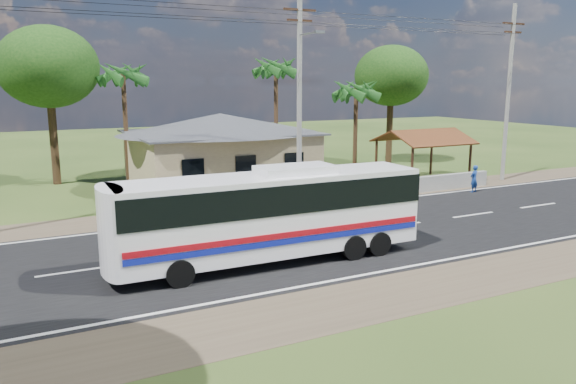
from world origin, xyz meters
name	(u,v)px	position (x,y,z in m)	size (l,w,h in m)	color
ground	(309,239)	(0.00, 0.00, 0.00)	(120.00, 120.00, 0.00)	#284217
road	(309,238)	(0.00, 0.00, 0.01)	(120.00, 16.00, 0.03)	black
house	(220,142)	(1.00, 13.00, 2.64)	(12.40, 10.00, 5.00)	#C7B384
waiting_shed	(423,139)	(13.00, 8.50, 2.73)	(5.20, 4.48, 3.35)	#3D2416
concrete_barrier	(441,182)	(12.00, 5.60, 0.45)	(7.00, 0.30, 0.90)	#9E9E99
utility_poles	(294,92)	(2.67, 6.49, 5.77)	(32.80, 2.22, 11.00)	#9E9E99
palm_near	(356,91)	(9.50, 11.00, 5.71)	(2.80, 2.80, 6.70)	#47301E
palm_mid	(276,68)	(6.00, 15.50, 7.16)	(2.80, 2.80, 8.20)	#47301E
palm_far	(123,75)	(-4.00, 16.00, 6.68)	(2.80, 2.80, 7.70)	#47301E
tree_behind_house	(48,67)	(-8.00, 18.00, 7.12)	(6.00, 6.00, 9.61)	#47301E
tree_behind_shed	(391,76)	(16.00, 16.00, 6.68)	(5.60, 5.60, 9.02)	#47301E
coach_bus	(272,208)	(-2.60, -2.02, 1.94)	(10.99, 2.57, 3.40)	white
motorcycle	(339,190)	(5.29, 6.17, 0.50)	(0.67, 1.92, 1.01)	black
person	(474,179)	(13.19, 4.20, 0.79)	(0.58, 0.38, 1.58)	#1B4095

